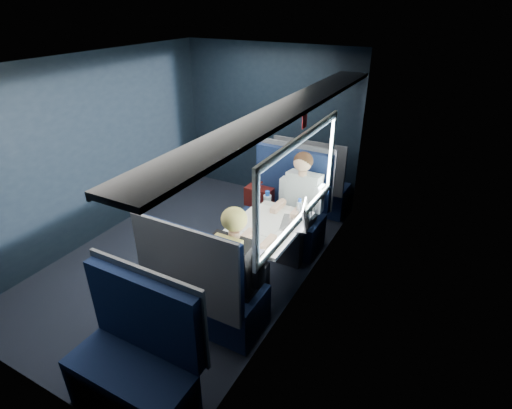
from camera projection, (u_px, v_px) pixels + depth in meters
The scene contains 13 objects.
ground at pixel (192, 257), 4.94m from camera, with size 2.80×4.20×0.01m, color black.
room_shell at pixel (184, 143), 4.24m from camera, with size 3.00×4.40×2.40m.
table at pixel (267, 231), 4.20m from camera, with size 0.62×1.00×0.74m.
seat_bay_near at pixel (284, 212), 5.07m from camera, with size 1.06×0.62×1.26m.
seat_bay_far at pixel (207, 293), 3.71m from camera, with size 1.04×0.62×1.26m.
seat_row_front at pixel (312, 186), 5.79m from camera, with size 1.04×0.51×1.16m.
seat_row_back at pixel (136, 364), 2.99m from camera, with size 1.04×0.51×1.16m.
man at pixel (299, 201), 4.69m from camera, with size 0.53×0.56×1.32m.
woman at pixel (238, 263), 3.58m from camera, with size 0.53×0.56×1.32m.
papers at pixel (261, 226), 4.14m from camera, with size 0.59×0.86×0.01m, color white.
laptop at pixel (300, 219), 4.12m from camera, with size 0.35×0.41×0.26m.
bottle_small at pixel (299, 208), 4.29m from camera, with size 0.06×0.06×0.21m.
cup at pixel (309, 211), 4.34m from camera, with size 0.07×0.07×0.09m, color white.
Camera 1 is at (2.63, -3.21, 2.86)m, focal length 28.00 mm.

